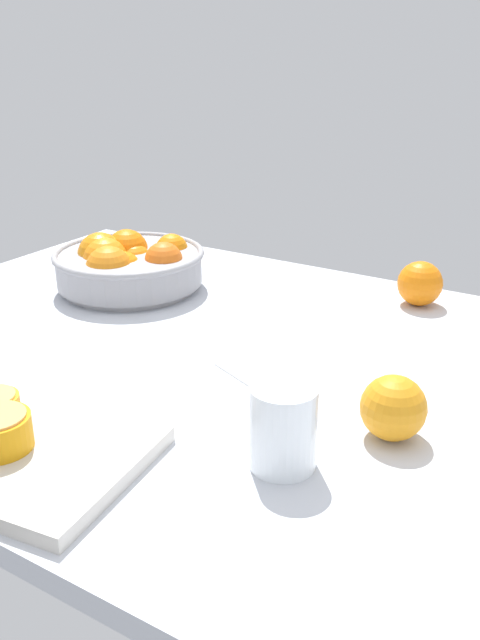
{
  "coord_description": "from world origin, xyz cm",
  "views": [
    {
      "loc": [
        46.31,
        -79.11,
        44.79
      ],
      "look_at": [
        -2.91,
        0.85,
        6.0
      ],
      "focal_mm": 38.29,
      "sensor_mm": 36.0,
      "label": 1
    }
  ],
  "objects_px": {
    "juice_glass": "(283,432)",
    "fruit_bowl": "(127,265)",
    "loose_orange_1": "(393,408)",
    "loose_orange_2": "(420,283)",
    "spoon": "(259,389)"
  },
  "relations": [
    {
      "from": "juice_glass",
      "to": "fruit_bowl",
      "type": "bearing_deg",
      "value": 145.69
    },
    {
      "from": "loose_orange_1",
      "to": "loose_orange_2",
      "type": "relative_size",
      "value": 0.99
    },
    {
      "from": "juice_glass",
      "to": "spoon",
      "type": "xyz_separation_m",
      "value": [
        -0.11,
        0.13,
        -0.04
      ]
    },
    {
      "from": "fruit_bowl",
      "to": "juice_glass",
      "type": "bearing_deg",
      "value": -34.31
    },
    {
      "from": "fruit_bowl",
      "to": "loose_orange_1",
      "type": "distance_m",
      "value": 0.67
    },
    {
      "from": "fruit_bowl",
      "to": "loose_orange_2",
      "type": "xyz_separation_m",
      "value": [
        0.51,
        0.21,
        -0.01
      ]
    },
    {
      "from": "spoon",
      "to": "loose_orange_1",
      "type": "bearing_deg",
      "value": -4.03
    },
    {
      "from": "juice_glass",
      "to": "spoon",
      "type": "relative_size",
      "value": 0.65
    },
    {
      "from": "loose_orange_2",
      "to": "juice_glass",
      "type": "bearing_deg",
      "value": -87.07
    },
    {
      "from": "juice_glass",
      "to": "loose_orange_1",
      "type": "distance_m",
      "value": 0.15
    },
    {
      "from": "fruit_bowl",
      "to": "loose_orange_2",
      "type": "relative_size",
      "value": 3.57
    },
    {
      "from": "loose_orange_2",
      "to": "loose_orange_1",
      "type": "bearing_deg",
      "value": -75.91
    },
    {
      "from": "fruit_bowl",
      "to": "loose_orange_2",
      "type": "distance_m",
      "value": 0.55
    },
    {
      "from": "fruit_bowl",
      "to": "juice_glass",
      "type": "relative_size",
      "value": 2.91
    },
    {
      "from": "loose_orange_2",
      "to": "spoon",
      "type": "xyz_separation_m",
      "value": [
        -0.08,
        -0.44,
        -0.04
      ]
    }
  ]
}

